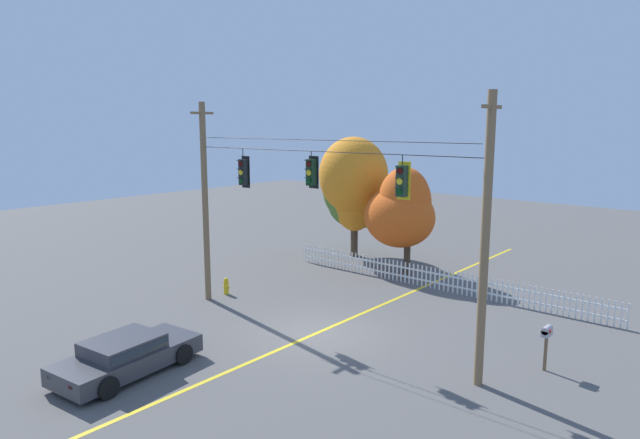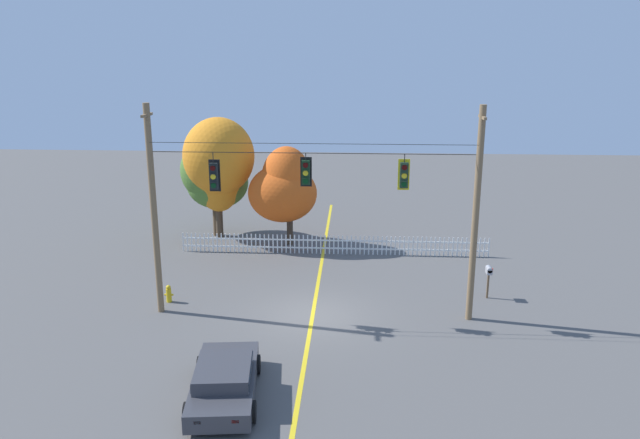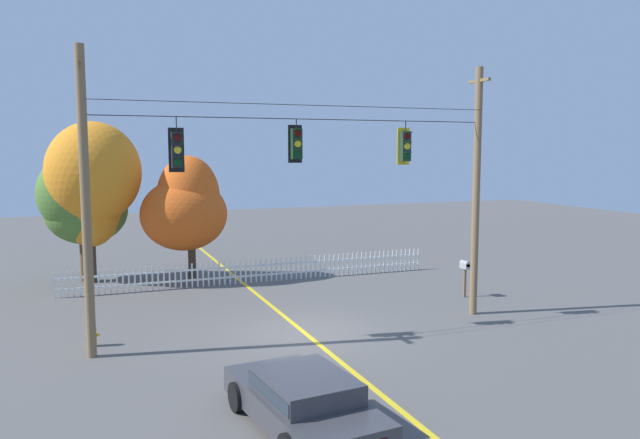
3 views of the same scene
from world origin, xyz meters
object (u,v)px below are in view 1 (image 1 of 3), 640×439
Objects in this scene: traffic_signal_northbound_primary at (243,172)px; roadside_mailbox at (547,334)px; fire_hydrant at (226,286)px; autumn_oak_far_east at (401,211)px; autumn_maple_near_fence at (355,196)px; traffic_signal_southbound_primary at (311,172)px; parked_car at (126,354)px; autumn_maple_mid at (353,182)px; traffic_signal_eastbound_side at (402,181)px.

roadside_mailbox is (11.03, 2.17, -4.45)m from traffic_signal_northbound_primary.
fire_hydrant is (-2.38, 0.95, -5.24)m from traffic_signal_northbound_primary.
autumn_oak_far_east reaches higher than fire_hydrant.
autumn_oak_far_east is 3.80× the size of roadside_mailbox.
autumn_maple_near_fence is 10.00m from fire_hydrant.
autumn_maple_near_fence is at bearing 119.49° from traffic_signal_southbound_primary.
parked_car is at bearing -107.95° from traffic_signal_southbound_primary.
autumn_maple_mid reaches higher than autumn_oak_far_east.
traffic_signal_northbound_primary is at bearing -168.85° from roadside_mailbox.
traffic_signal_southbound_primary is 0.29× the size of parked_car.
traffic_signal_southbound_primary is 12.26m from autumn_maple_near_fence.
roadside_mailbox is (9.54, 8.35, 0.55)m from parked_car.
autumn_oak_far_east reaches higher than parked_car.
traffic_signal_southbound_primary is 3.66m from traffic_signal_eastbound_side.
roadside_mailbox is at bearing -30.48° from autumn_maple_mid.
fire_hydrant is (0.06, -9.52, -3.07)m from autumn_maple_near_fence.
traffic_signal_northbound_primary is at bearing -77.69° from autumn_maple_mid.
autumn_maple_mid is 4.08m from autumn_oak_far_east.
traffic_signal_eastbound_side reaches higher than autumn_maple_near_fence.
autumn_oak_far_east is at bearing 121.87° from traffic_signal_eastbound_side.
traffic_signal_southbound_primary is at bearing -163.91° from roadside_mailbox.
autumn_oak_far_east is at bearing 63.47° from fire_hydrant.
traffic_signal_eastbound_side reaches higher than parked_car.
traffic_signal_northbound_primary is 3.50m from traffic_signal_southbound_primary.
traffic_signal_eastbound_side reaches higher than roadside_mailbox.
traffic_signal_eastbound_side is at bearing -46.86° from autumn_maple_mid.
autumn_maple_near_fence reaches higher than parked_car.
traffic_signal_eastbound_side is 10.81m from autumn_oak_far_east.
fire_hydrant is (-0.20, -8.99, -3.95)m from autumn_maple_mid.
traffic_signal_southbound_primary is at bearing -0.01° from traffic_signal_northbound_primary.
autumn_oak_far_east is at bearing -21.03° from autumn_maple_near_fence.
autumn_maple_near_fence is at bearing 148.35° from roadside_mailbox.
traffic_signal_eastbound_side is 0.26× the size of autumn_oak_far_east.
roadside_mailbox is (13.46, -8.30, -2.28)m from autumn_maple_near_fence.
traffic_signal_northbound_primary is at bearing 103.54° from parked_car.
autumn_maple_mid reaches higher than autumn_maple_near_fence.
traffic_signal_eastbound_side is 10.97m from fire_hydrant.
traffic_signal_northbound_primary is 0.27× the size of autumn_maple_near_fence.
autumn_oak_far_east is at bearing 89.57° from parked_car.
traffic_signal_eastbound_side is at bearing -5.71° from fire_hydrant.
autumn_maple_mid is (0.26, -0.53, 0.88)m from autumn_maple_near_fence.
autumn_maple_near_fence is (-5.92, 10.47, -2.35)m from traffic_signal_southbound_primary.
traffic_signal_northbound_primary is 0.34× the size of parked_car.
autumn_maple_mid is 9.82m from fire_hydrant.
autumn_maple_near_fence is at bearing 103.07° from traffic_signal_northbound_primary.
autumn_oak_far_east is (1.60, 8.92, -2.44)m from traffic_signal_northbound_primary.
traffic_signal_eastbound_side is at bearing 47.52° from parked_car.
fire_hydrant is at bearing -174.79° from roadside_mailbox.
roadside_mailbox reaches higher than fire_hydrant.
autumn_maple_mid reaches higher than traffic_signal_northbound_primary.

